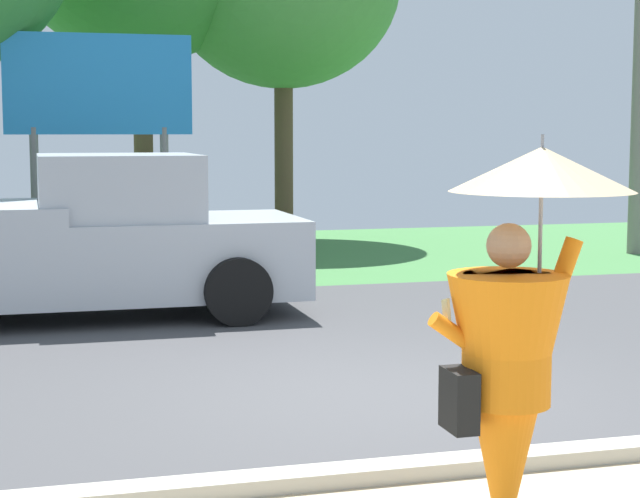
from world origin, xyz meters
TOP-DOWN VIEW (x-y plane):
  - ground_plane at (0.00, 2.95)m, footprint 40.00×22.00m
  - monk_pedestrian at (-0.44, -3.32)m, footprint 1.03×0.91m
  - pickup_truck at (-2.20, 4.39)m, footprint 5.20×2.28m
  - roadside_billboard at (-1.74, 7.17)m, footprint 2.60×0.12m

SIDE VIEW (x-z plane):
  - ground_plane at x=0.00m, z-range -0.15..0.05m
  - pickup_truck at x=-2.20m, z-range -0.07..1.81m
  - monk_pedestrian at x=-0.44m, z-range 0.00..2.13m
  - roadside_billboard at x=-1.74m, z-range 0.80..4.30m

